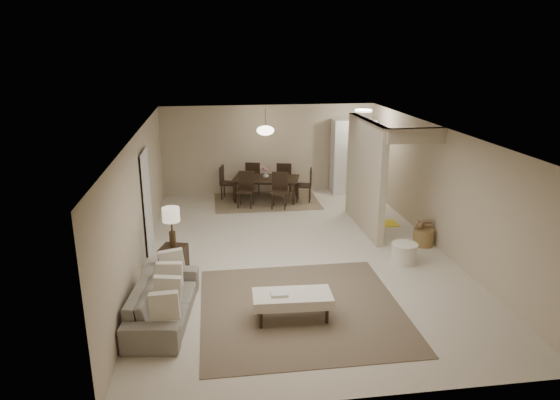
{
  "coord_description": "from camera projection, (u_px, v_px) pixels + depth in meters",
  "views": [
    {
      "loc": [
        -1.62,
        -9.33,
        4.03
      ],
      "look_at": [
        -0.28,
        0.27,
        1.05
      ],
      "focal_mm": 32.0,
      "sensor_mm": 36.0,
      "label": 1
    }
  ],
  "objects": [
    {
      "name": "sofa",
      "position": [
        163.0,
        301.0,
        7.65
      ],
      "size": [
        2.15,
        1.05,
        0.6
      ],
      "primitive_type": "imported",
      "rotation": [
        0.0,
        0.0,
        1.45
      ],
      "color": "gray",
      "rests_on": "floor"
    },
    {
      "name": "table_lamp",
      "position": [
        171.0,
        218.0,
        9.07
      ],
      "size": [
        0.32,
        0.32,
        0.76
      ],
      "color": "#42311C",
      "rests_on": "side_table"
    },
    {
      "name": "left_wall",
      "position": [
        140.0,
        200.0,
        9.47
      ],
      "size": [
        0.0,
        9.0,
        9.0
      ],
      "primitive_type": "plane",
      "rotation": [
        1.57,
        0.0,
        1.57
      ],
      "color": "#BCAC8E",
      "rests_on": "floor"
    },
    {
      "name": "vase",
      "position": [
        266.0,
        175.0,
        13.5
      ],
      "size": [
        0.2,
        0.2,
        0.17
      ],
      "primitive_type": "imported",
      "rotation": [
        0.0,
        0.0,
        0.23
      ],
      "color": "silver",
      "rests_on": "dining_table"
    },
    {
      "name": "dining_chairs",
      "position": [
        266.0,
        184.0,
        13.58
      ],
      "size": [
        2.51,
        2.06,
        0.93
      ],
      "color": "black",
      "rests_on": "dining_rug"
    },
    {
      "name": "dining_table",
      "position": [
        266.0,
        189.0,
        13.62
      ],
      "size": [
        1.95,
        1.39,
        0.62
      ],
      "primitive_type": "imported",
      "rotation": [
        0.0,
        0.0,
        -0.25
      ],
      "color": "black",
      "rests_on": "dining_rug"
    },
    {
      "name": "ceiling",
      "position": [
        297.0,
        131.0,
        9.5
      ],
      "size": [
        9.0,
        9.0,
        0.0
      ],
      "primitive_type": "plane",
      "rotation": [
        3.14,
        0.0,
        0.0
      ],
      "color": "white",
      "rests_on": "back_wall"
    },
    {
      "name": "back_wall",
      "position": [
        269.0,
        149.0,
        14.13
      ],
      "size": [
        6.0,
        0.0,
        6.0
      ],
      "primitive_type": "plane",
      "rotation": [
        1.57,
        0.0,
        0.0
      ],
      "color": "#BCAC8E",
      "rests_on": "floor"
    },
    {
      "name": "side_table",
      "position": [
        174.0,
        259.0,
        9.31
      ],
      "size": [
        0.55,
        0.55,
        0.49
      ],
      "primitive_type": "cube",
      "rotation": [
        0.0,
        0.0,
        -0.29
      ],
      "color": "black",
      "rests_on": "floor"
    },
    {
      "name": "right_wall",
      "position": [
        439.0,
        188.0,
        10.26
      ],
      "size": [
        0.0,
        9.0,
        9.0
      ],
      "primitive_type": "plane",
      "rotation": [
        1.57,
        0.0,
        -1.57
      ],
      "color": "#BCAC8E",
      "rests_on": "floor"
    },
    {
      "name": "flush_light",
      "position": [
        363.0,
        111.0,
        12.84
      ],
      "size": [
        0.44,
        0.44,
        0.05
      ],
      "primitive_type": "cylinder",
      "color": "white",
      "rests_on": "ceiling"
    },
    {
      "name": "doorway",
      "position": [
        147.0,
        202.0,
        10.11
      ],
      "size": [
        0.04,
        0.9,
        2.04
      ],
      "primitive_type": "cube",
      "color": "black",
      "rests_on": "floor"
    },
    {
      "name": "ottoman_bench",
      "position": [
        292.0,
        299.0,
        7.61
      ],
      "size": [
        1.23,
        0.61,
        0.43
      ],
      "rotation": [
        0.0,
        0.0,
        -0.05
      ],
      "color": "silver",
      "rests_on": "living_rug"
    },
    {
      "name": "partition",
      "position": [
        365.0,
        175.0,
        11.29
      ],
      "size": [
        0.15,
        2.5,
        2.5
      ],
      "primitive_type": "cube",
      "color": "#BCAC8E",
      "rests_on": "floor"
    },
    {
      "name": "dining_rug",
      "position": [
        266.0,
        200.0,
        13.71
      ],
      "size": [
        2.8,
        2.1,
        0.01
      ],
      "primitive_type": "cube",
      "color": "#7D674D",
      "rests_on": "floor"
    },
    {
      "name": "round_pouf",
      "position": [
        404.0,
        253.0,
        9.67
      ],
      "size": [
        0.51,
        0.51,
        0.39
      ],
      "primitive_type": "cylinder",
      "color": "silver",
      "rests_on": "floor"
    },
    {
      "name": "wicker_basket",
      "position": [
        423.0,
        237.0,
        10.54
      ],
      "size": [
        0.51,
        0.51,
        0.36
      ],
      "primitive_type": "cylinder",
      "rotation": [
        0.0,
        0.0,
        0.23
      ],
      "color": "brown",
      "rests_on": "floor"
    },
    {
      "name": "pendant_light",
      "position": [
        265.0,
        130.0,
        13.15
      ],
      "size": [
        0.46,
        0.46,
        0.71
      ],
      "color": "#42311C",
      "rests_on": "ceiling"
    },
    {
      "name": "pantry_cabinet",
      "position": [
        353.0,
        156.0,
        14.16
      ],
      "size": [
        1.2,
        0.55,
        2.1
      ],
      "primitive_type": "cube",
      "color": "silver",
      "rests_on": "floor"
    },
    {
      "name": "floor",
      "position": [
        295.0,
        252.0,
        10.24
      ],
      "size": [
        9.0,
        9.0,
        0.0
      ],
      "primitive_type": "plane",
      "color": "beige",
      "rests_on": "ground"
    },
    {
      "name": "living_rug",
      "position": [
        301.0,
        308.0,
        8.03
      ],
      "size": [
        3.2,
        3.2,
        0.01
      ],
      "primitive_type": "cube",
      "color": "brown",
      "rests_on": "floor"
    },
    {
      "name": "yellow_mat",
      "position": [
        381.0,
        224.0,
        11.86
      ],
      "size": [
        0.81,
        0.5,
        0.01
      ],
      "primitive_type": "cube",
      "rotation": [
        0.0,
        0.0,
        -0.01
      ],
      "color": "yellow",
      "rests_on": "floor"
    }
  ]
}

